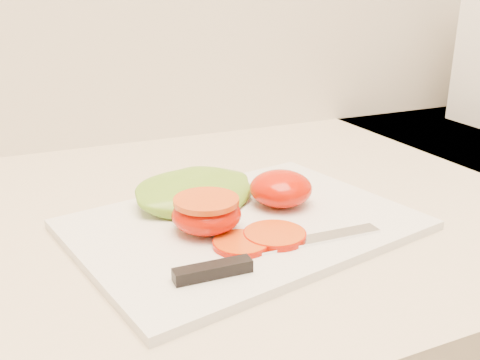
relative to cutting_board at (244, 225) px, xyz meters
name	(u,v)px	position (x,y,z in m)	size (l,w,h in m)	color
cutting_board	(244,225)	(0.00, 0.00, 0.00)	(0.36, 0.26, 0.01)	silver
tomato_half_dome	(281,188)	(0.06, 0.02, 0.03)	(0.07, 0.07, 0.04)	#C61700
tomato_half_cut	(206,213)	(-0.05, -0.01, 0.03)	(0.07, 0.07, 0.04)	#C61700
tomato_slice_0	(275,235)	(0.01, -0.05, 0.01)	(0.06, 0.06, 0.01)	#D2470B
tomato_slice_1	(241,243)	(-0.03, -0.06, 0.01)	(0.06, 0.06, 0.01)	#D2470B
lettuce_leaf_0	(197,191)	(-0.03, 0.07, 0.02)	(0.16, 0.10, 0.03)	#629427
knife	(256,257)	(-0.03, -0.09, 0.01)	(0.23, 0.05, 0.01)	silver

